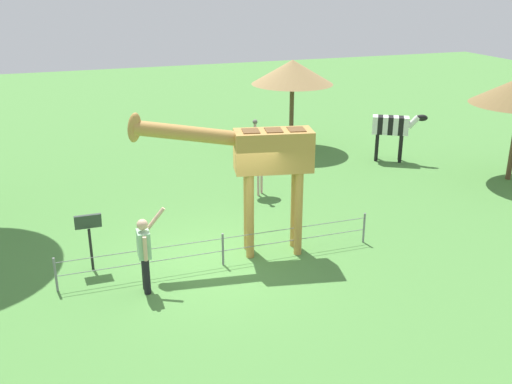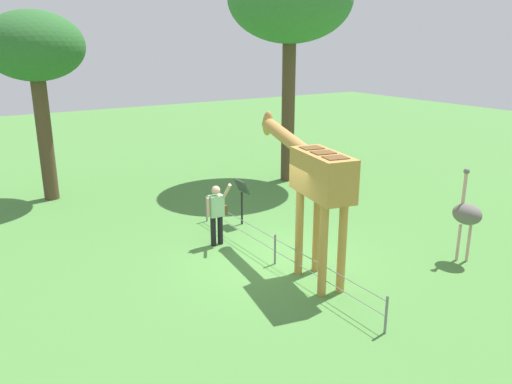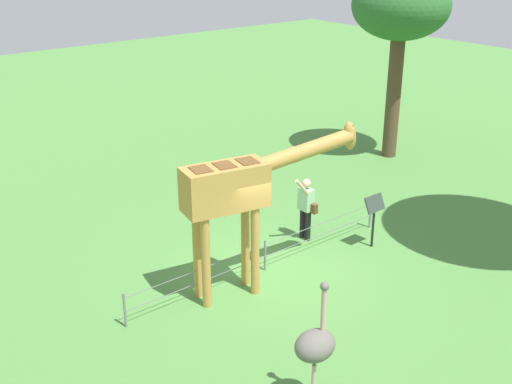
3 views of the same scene
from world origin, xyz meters
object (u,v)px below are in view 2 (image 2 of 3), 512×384
Objects in this scene: ostrich at (467,214)px; info_sign at (242,192)px; visitor at (217,211)px; tree_east at (290,0)px; tree_northeast at (34,50)px; giraffe at (314,177)px.

ostrich is 5.90m from info_sign.
visitor is 1.31× the size of info_sign.
tree_northeast is (2.27, 8.02, -1.60)m from tree_east.
giraffe is at bearing -158.06° from tree_northeast.
tree_northeast is (6.47, 2.77, 3.88)m from visitor.
visitor is at bearing 48.03° from ostrich.
tree_east is 7.44m from info_sign.
giraffe is 3.93m from info_sign.
visitor is 6.01m from ostrich.
info_sign is (4.99, 3.15, -0.23)m from ostrich.
info_sign is (-3.23, 3.93, -5.43)m from tree_east.
visitor is at bearing 128.68° from tree_east.
tree_east is 8.48m from tree_northeast.
ostrich reaches higher than info_sign.
giraffe is at bearing 173.85° from info_sign.
visitor is (2.70, 0.92, -1.39)m from giraffe.
giraffe is 3.03× the size of info_sign.
tree_east is at bearing -32.05° from giraffe.
info_sign is at bearing 129.44° from tree_east.
info_sign is (-5.50, -4.09, -3.83)m from tree_northeast.
giraffe is 3.18m from visitor.
ostrich is at bearing -145.38° from tree_northeast.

